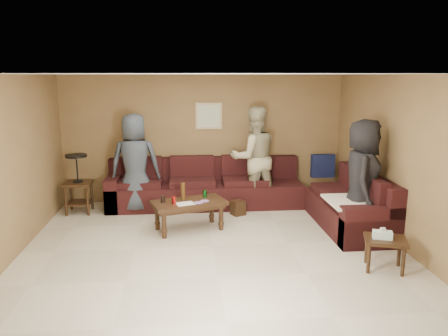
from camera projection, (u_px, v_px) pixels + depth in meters
name	position (u px, v px, depth m)	size (l,w,h in m)	color
room	(212.00, 135.00, 6.13)	(5.60, 5.50, 2.50)	beige
sectional_sofa	(251.00, 196.00, 7.96)	(4.65, 2.90, 0.97)	black
coffee_table	(189.00, 205.00, 7.08)	(1.29, 0.91, 0.77)	#321E10
end_table_left	(78.00, 183.00, 7.94)	(0.48, 0.48, 1.09)	#321E10
side_table_right	(385.00, 242.00, 5.63)	(0.62, 0.56, 0.57)	#321E10
waste_bin	(238.00, 208.00, 7.91)	(0.22, 0.22, 0.26)	#321E10
wall_art	(209.00, 116.00, 8.55)	(0.52, 0.04, 0.52)	tan
person_left	(135.00, 163.00, 7.96)	(0.89, 0.58, 1.82)	#303843
person_middle	(254.00, 158.00, 8.21)	(0.94, 0.73, 1.92)	tan
person_right	(362.00, 179.00, 6.74)	(0.90, 0.59, 1.84)	black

